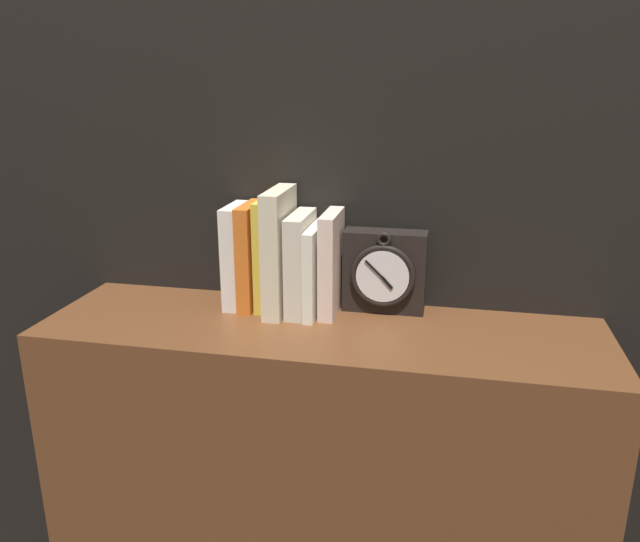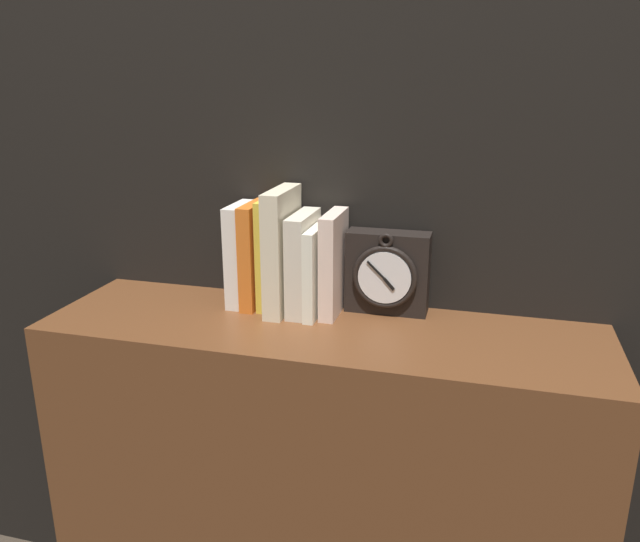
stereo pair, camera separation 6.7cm
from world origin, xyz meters
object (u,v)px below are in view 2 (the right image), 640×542
book_slot2_yellow (269,253)px  book_slot4_cream (303,263)px  clock (387,273)px  book_slot1_orange (255,255)px  book_slot0_white (241,254)px  book_slot3_cream (282,251)px  book_slot6_cream (334,264)px  book_slot5_white (317,270)px

book_slot2_yellow → book_slot4_cream: size_ratio=1.12×
clock → book_slot1_orange: book_slot1_orange is taller
book_slot0_white → book_slot1_orange: (0.03, -0.00, 0.00)m
book_slot2_yellow → book_slot3_cream: bearing=-28.0°
clock → book_slot2_yellow: bearing=-174.4°
book_slot1_orange → book_slot2_yellow: 0.03m
clock → book_slot6_cream: size_ratio=0.83×
book_slot2_yellow → book_slot4_cream: bearing=-9.2°
book_slot3_cream → clock: bearing=11.4°
book_slot0_white → book_slot3_cream: size_ratio=0.84×
book_slot5_white → book_slot4_cream: bearing=174.0°
clock → book_slot4_cream: size_ratio=0.85×
clock → book_slot2_yellow: 0.25m
book_slot4_cream → book_slot5_white: bearing=-6.0°
book_slot5_white → clock: bearing=16.3°
book_slot0_white → book_slot2_yellow: 0.06m
book_slot4_cream → book_slot6_cream: book_slot6_cream is taller
book_slot1_orange → book_slot6_cream: 0.17m
book_slot1_orange → book_slot5_white: size_ratio=1.20×
book_slot3_cream → book_slot5_white: 0.08m
book_slot6_cream → book_slot4_cream: bearing=-175.1°
book_slot3_cream → book_slot6_cream: book_slot3_cream is taller
clock → book_slot0_white: 0.31m
book_slot4_cream → book_slot5_white: 0.03m
book_slot2_yellow → book_slot5_white: book_slot2_yellow is taller
book_slot1_orange → book_slot5_white: bearing=-4.9°
book_slot1_orange → book_slot4_cream: 0.11m
clock → book_slot6_cream: 0.11m
book_slot1_orange → book_slot4_cream: bearing=-4.6°
book_slot1_orange → book_slot5_white: 0.14m
book_slot4_cream → book_slot0_white: bearing=174.9°
clock → book_slot0_white: (-0.31, -0.02, 0.02)m
book_slot0_white → clock: bearing=4.5°
book_slot2_yellow → book_slot4_cream: (0.08, -0.01, -0.01)m
book_slot3_cream → book_slot5_white: size_ratio=1.39×
book_slot0_white → book_slot6_cream: 0.21m
book_slot0_white → book_slot3_cream: book_slot3_cream is taller
book_slot0_white → book_slot5_white: 0.18m
book_slot2_yellow → book_slot4_cream: book_slot2_yellow is taller
clock → book_slot1_orange: 0.28m
book_slot4_cream → book_slot6_cream: bearing=4.9°
book_slot1_orange → book_slot4_cream: book_slot1_orange is taller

